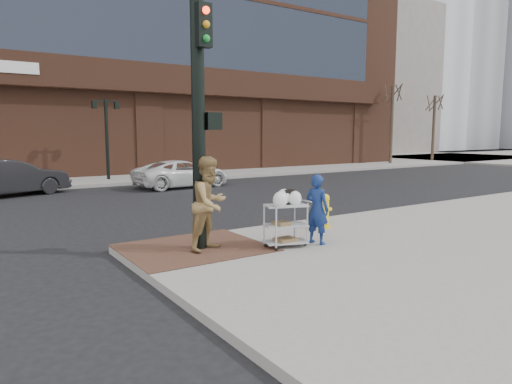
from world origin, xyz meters
TOP-DOWN VIEW (x-y plane):
  - ground at (0.00, 0.00)m, footprint 220.00×220.00m
  - sidewalk_far at (12.50, 32.00)m, footprint 65.00×36.00m
  - brick_curb_ramp at (-0.60, 0.90)m, footprint 2.80×2.40m
  - filler_block at (40.00, 38.00)m, footprint 14.00×20.00m
  - bare_tree_a at (24.00, 16.50)m, footprint 1.80×1.80m
  - bare_tree_b at (30.00, 17.00)m, footprint 1.80×1.80m
  - lamp_post at (2.00, 16.00)m, footprint 1.32×0.22m
  - traffic_signal_pole at (-0.48, 0.77)m, footprint 0.61×0.51m
  - woman_blue at (1.72, -0.21)m, footprint 0.49×0.61m
  - pedestrian_tan at (-0.38, 0.59)m, footprint 1.12×1.01m
  - sedan_dark at (-2.77, 12.87)m, footprint 4.71×2.95m
  - minivan_white at (4.21, 11.90)m, footprint 4.62×2.41m
  - utility_cart at (1.02, -0.06)m, footprint 0.96×0.72m
  - fire_hydrant at (2.98, 0.93)m, footprint 0.40×0.28m

SIDE VIEW (x-z plane):
  - ground at x=0.00m, z-range 0.00..0.00m
  - sidewalk_far at x=12.50m, z-range 0.00..0.15m
  - brick_curb_ramp at x=-0.60m, z-range 0.15..0.16m
  - fire_hydrant at x=2.98m, z-range 0.16..1.00m
  - minivan_white at x=4.21m, z-range 0.00..1.24m
  - utility_cart at x=1.02m, z-range 0.09..1.27m
  - sedan_dark at x=-2.77m, z-range 0.00..1.46m
  - woman_blue at x=1.72m, z-range 0.15..1.62m
  - pedestrian_tan at x=-0.38m, z-range 0.15..2.02m
  - lamp_post at x=2.00m, z-range 0.62..4.62m
  - traffic_signal_pole at x=-0.48m, z-range 0.33..5.33m
  - bare_tree_b at x=30.00m, z-range 2.44..9.14m
  - bare_tree_a at x=24.00m, z-range 2.67..9.87m
  - filler_block at x=40.00m, z-range 0.00..18.00m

